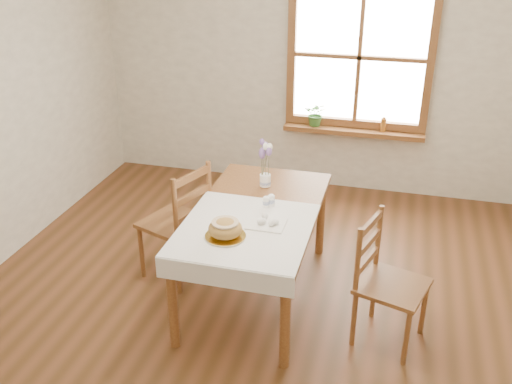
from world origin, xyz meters
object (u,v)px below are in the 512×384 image
Objects in this scene: chair_left at (174,221)px; flower_vase at (265,181)px; chair_right at (393,284)px; dining_table at (256,220)px; bread_plate at (225,236)px.

flower_vase is at bearing 134.23° from chair_left.
chair_left reaches higher than chair_right.
chair_right is at bearing -15.48° from dining_table.
chair_right is at bearing -33.20° from flower_vase.
chair_left is at bearing -155.90° from flower_vase.
bread_plate is at bearing -94.02° from flower_vase.
chair_left is 10.20× the size of flower_vase.
chair_left is 0.88m from bread_plate.
chair_left is (-0.71, 0.11, -0.16)m from dining_table.
bread_plate is (-1.14, -0.17, 0.30)m from chair_right.
dining_table is 1.59× the size of chair_left.
flower_vase is (-1.07, 0.70, 0.33)m from chair_right.
dining_table is at bearing 91.65° from chair_right.
dining_table is 1.72× the size of chair_right.
flower_vase is at bearing 85.98° from bread_plate.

